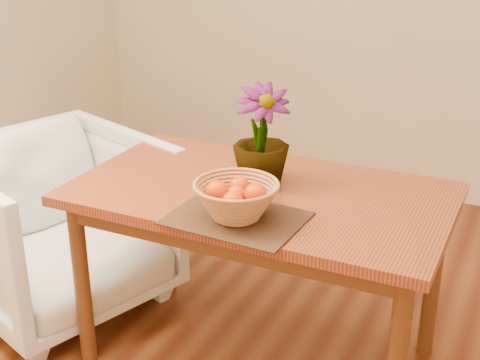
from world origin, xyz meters
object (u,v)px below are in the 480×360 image
at_px(wicker_basket, 236,202).
at_px(potted_plant, 261,136).
at_px(table, 260,211).
at_px(armchair, 57,217).

bearing_deg(wicker_basket, potted_plant, 99.36).
distance_m(table, armchair, 1.02).
distance_m(potted_plant, armchair, 1.09).
bearing_deg(potted_plant, table, -101.97).
relative_size(wicker_basket, potted_plant, 0.77).
relative_size(potted_plant, armchair, 0.44).
xyz_separation_m(table, potted_plant, (-0.02, 0.06, 0.28)).
bearing_deg(armchair, wicker_basket, -84.70).
distance_m(wicker_basket, armchair, 1.12).
xyz_separation_m(table, wicker_basket, (0.03, -0.27, 0.15)).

